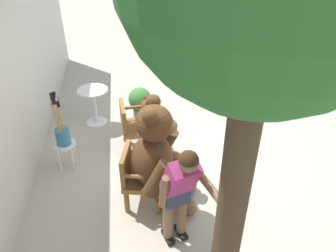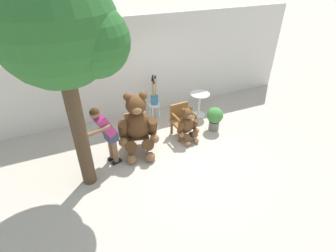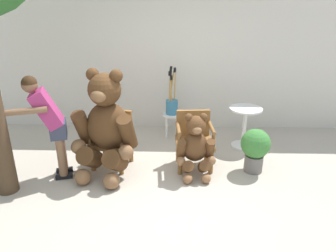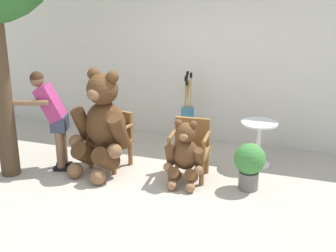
# 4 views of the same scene
# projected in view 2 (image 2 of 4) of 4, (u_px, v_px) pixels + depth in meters

# --- Properties ---
(ground_plane) EXTENTS (60.00, 60.00, 0.00)m
(ground_plane) POSITION_uv_depth(u_px,v_px,m) (171.00, 155.00, 6.37)
(ground_plane) COLOR #B2A899
(back_wall) EXTENTS (10.00, 0.16, 2.80)m
(back_wall) POSITION_uv_depth(u_px,v_px,m) (137.00, 67.00, 7.44)
(back_wall) COLOR beige
(back_wall) RESTS_ON ground
(wooden_chair_left) EXTENTS (0.66, 0.63, 0.86)m
(wooden_chair_left) POSITION_uv_depth(u_px,v_px,m) (136.00, 130.00, 6.47)
(wooden_chair_left) COLOR brown
(wooden_chair_left) RESTS_ON ground
(wooden_chair_right) EXTENTS (0.60, 0.56, 0.86)m
(wooden_chair_right) POSITION_uv_depth(u_px,v_px,m) (182.00, 119.00, 6.89)
(wooden_chair_right) COLOR brown
(wooden_chair_right) RESTS_ON ground
(teddy_bear_large) EXTENTS (0.98, 0.98, 1.58)m
(teddy_bear_large) POSITION_uv_depth(u_px,v_px,m) (138.00, 125.00, 6.09)
(teddy_bear_large) COLOR #4C3019
(teddy_bear_large) RESTS_ON ground
(teddy_bear_small) EXTENTS (0.58, 0.56, 0.96)m
(teddy_bear_small) POSITION_uv_depth(u_px,v_px,m) (187.00, 125.00, 6.66)
(teddy_bear_small) COLOR brown
(teddy_bear_small) RESTS_ON ground
(person_visitor) EXTENTS (0.73, 0.62, 1.53)m
(person_visitor) POSITION_uv_depth(u_px,v_px,m) (106.00, 131.00, 5.65)
(person_visitor) COLOR black
(person_visitor) RESTS_ON ground
(white_stool) EXTENTS (0.34, 0.34, 0.46)m
(white_stool) POSITION_uv_depth(u_px,v_px,m) (155.00, 107.00, 7.66)
(white_stool) COLOR white
(white_stool) RESTS_ON ground
(brush_bucket) EXTENTS (0.22, 0.22, 0.88)m
(brush_bucket) POSITION_uv_depth(u_px,v_px,m) (154.00, 98.00, 7.49)
(brush_bucket) COLOR teal
(brush_bucket) RESTS_ON white_stool
(round_side_table) EXTENTS (0.56, 0.56, 0.72)m
(round_side_table) POSITION_uv_depth(u_px,v_px,m) (199.00, 102.00, 7.73)
(round_side_table) COLOR white
(round_side_table) RESTS_ON ground
(patio_tree) EXTENTS (2.00, 1.91, 4.14)m
(patio_tree) POSITION_uv_depth(u_px,v_px,m) (63.00, 33.00, 3.95)
(patio_tree) COLOR #473523
(patio_tree) RESTS_ON ground
(potted_plant) EXTENTS (0.44, 0.44, 0.68)m
(potted_plant) POSITION_uv_depth(u_px,v_px,m) (215.00, 117.00, 7.10)
(potted_plant) COLOR slate
(potted_plant) RESTS_ON ground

